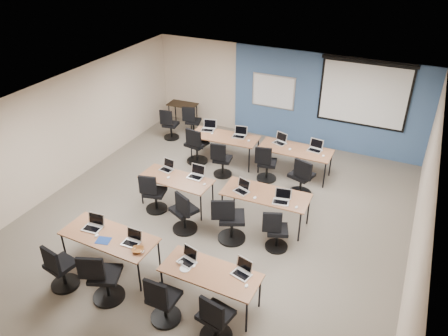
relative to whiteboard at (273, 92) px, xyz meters
The scene contains 58 objects.
floor 4.67m from the whiteboard, 86.12° to the right, with size 8.00×9.00×0.02m, color #6B6354.
ceiling 4.61m from the whiteboard, 86.12° to the right, with size 8.00×9.00×0.02m, color white.
wall_back 0.32m from the whiteboard, 13.87° to the left, with size 8.00×0.04×2.70m, color beige.
wall_front 8.93m from the whiteboard, 88.08° to the right, with size 8.00×0.04×2.70m, color beige.
wall_left 5.77m from the whiteboard, 129.90° to the right, with size 0.04×9.00×2.70m, color beige.
wall_right 6.17m from the whiteboard, 45.83° to the right, with size 0.04×9.00×2.70m, color beige.
blue_accent_panel 1.55m from the whiteboard, ahead, with size 5.50×0.04×2.70m, color #3D5977.
whiteboard is the anchor object (origin of this frame).
projector_screen 2.54m from the whiteboard, ahead, with size 2.40×0.10×1.82m.
training_table_front_left 6.70m from the whiteboard, 97.01° to the right, with size 1.83×0.76×0.73m.
training_table_front_right 6.83m from the whiteboard, 78.87° to the right, with size 1.68×0.70×0.73m.
training_table_mid_left 4.46m from the whiteboard, 99.51° to the right, with size 1.66×0.69×0.73m.
training_table_mid_right 4.34m from the whiteboard, 72.01° to the right, with size 1.86×0.77×0.73m.
training_table_back_left 2.16m from the whiteboard, 108.81° to the right, with size 1.82×0.76×0.73m.
training_table_back_right 2.36m from the whiteboard, 54.93° to the right, with size 1.84×0.77×0.73m.
laptop_0 6.68m from the whiteboard, 100.54° to the right, with size 0.35×0.29×0.26m.
mouse_0 6.82m from the whiteboard, 98.52° to the right, with size 0.06×0.10×0.03m, color white.
task_chair_0 7.63m from the whiteboard, 99.72° to the right, with size 0.51×0.51×0.99m.
laptop_1 6.62m from the whiteboard, 92.64° to the right, with size 0.31×0.26×0.24m.
mouse_1 6.76m from the whiteboard, 89.93° to the right, with size 0.06×0.09×0.03m, color white.
task_chair_1 7.43m from the whiteboard, 93.13° to the right, with size 0.59×0.56×1.04m.
laptop_2 6.67m from the whiteboard, 82.66° to the right, with size 0.31×0.26×0.24m.
mouse_2 6.77m from the whiteboard, 81.49° to the right, with size 0.05×0.09×0.03m, color white.
task_chair_2 7.44m from the whiteboard, 83.96° to the right, with size 0.52×0.52×1.00m.
laptop_3 6.74m from the whiteboard, 74.43° to the right, with size 0.31×0.27×0.24m.
mouse_3 7.02m from the whiteboard, 73.60° to the right, with size 0.06×0.09×0.03m, color white.
task_chair_3 7.57m from the whiteboard, 76.84° to the right, with size 0.53×0.53×1.01m.
laptop_4 4.27m from the whiteboard, 105.27° to the right, with size 0.31×0.26×0.24m.
mouse_4 4.53m from the whiteboard, 101.46° to the right, with size 0.06×0.10×0.04m, color white.
task_chair_4 4.97m from the whiteboard, 102.86° to the right, with size 0.49×0.49×0.97m.
laptop_5 4.13m from the whiteboard, 94.90° to the right, with size 0.35×0.29×0.26m.
mouse_5 4.36m from the whiteboard, 90.31° to the right, with size 0.06×0.10×0.03m, color white.
task_chair_5 5.20m from the whiteboard, 91.13° to the right, with size 0.57×0.54×1.01m.
laptop_6 4.30m from the whiteboard, 78.84° to the right, with size 0.32×0.27×0.24m.
mouse_6 4.53m from the whiteboard, 74.85° to the right, with size 0.06×0.10×0.04m, color white.
task_chair_6 5.14m from the whiteboard, 79.83° to the right, with size 0.62×0.58×1.05m.
laptop_7 4.57m from the whiteboard, 67.78° to the right, with size 0.34×0.29×0.26m.
mouse_7 4.80m from the whiteboard, 64.32° to the right, with size 0.06×0.10×0.03m, color white.
task_chair_7 5.26m from the whiteboard, 69.25° to the right, with size 0.49×0.46×0.95m.
laptop_8 2.22m from the whiteboard, 125.28° to the right, with size 0.36×0.31×0.27m.
mouse_8 2.29m from the whiteboard, 118.00° to the right, with size 0.06×0.09×0.03m, color white.
task_chair_8 2.87m from the whiteboard, 118.69° to the right, with size 0.57×0.57×1.05m.
laptop_9 1.88m from the whiteboard, 99.42° to the right, with size 0.34×0.29×0.26m.
mouse_9 2.03m from the whiteboard, 88.70° to the right, with size 0.07×0.10×0.04m, color white.
task_chair_9 2.92m from the whiteboard, 97.92° to the right, with size 0.48×0.48×0.97m.
laptop_10 1.95m from the whiteboard, 63.57° to the right, with size 0.33×0.28×0.25m.
mouse_10 2.34m from the whiteboard, 58.66° to the right, with size 0.06×0.10×0.04m, color white.
task_chair_10 2.73m from the whiteboard, 73.29° to the right, with size 0.50×0.50×0.98m.
laptop_11 2.49m from the whiteboard, 43.48° to the right, with size 0.34×0.29×0.26m.
mouse_11 2.85m from the whiteboard, 43.26° to the right, with size 0.06×0.09×0.03m, color white.
task_chair_11 3.38m from the whiteboard, 57.63° to the right, with size 0.57×0.56×1.04m.
blue_mousepad 6.85m from the whiteboard, 96.84° to the right, with size 0.26×0.21×0.01m, color navy.
snack_bowl 6.77m from the whiteboard, 90.65° to the right, with size 0.21×0.21×0.05m, color brown.
snack_plate 6.87m from the whiteboard, 82.49° to the right, with size 0.18×0.18×0.01m, color white.
coffee_cup 6.80m from the whiteboard, 83.29° to the right, with size 0.05×0.05×0.05m, color silver.
utility_table 2.94m from the whiteboard, behind, with size 0.90×0.50×0.75m.
spare_chair_a 2.61m from the whiteboard, 157.40° to the right, with size 0.48×0.48×0.96m.
spare_chair_b 3.22m from the whiteboard, 152.68° to the right, with size 0.47×0.47×0.95m.
Camera 1 is at (3.50, -7.00, 5.84)m, focal length 35.00 mm.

